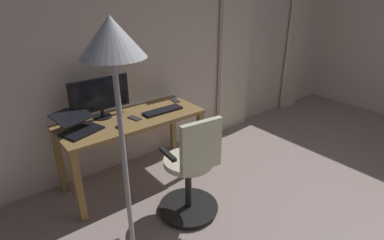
{
  "coord_description": "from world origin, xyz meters",
  "views": [
    {
      "loc": [
        2.62,
        0.23,
        1.95
      ],
      "look_at": [
        1.06,
        -1.75,
        0.84
      ],
      "focal_mm": 28.4,
      "sensor_mm": 36.0,
      "label": 1
    }
  ],
  "objects_px": {
    "laptop": "(78,125)",
    "computer_mouse": "(120,126)",
    "cell_phone_by_monitor": "(135,118)",
    "computer_monitor": "(100,96)",
    "cell_phone_face_up": "(175,100)",
    "floor_lamp": "(115,72)",
    "computer_keyboard": "(163,111)",
    "desk": "(132,127)",
    "office_chair": "(192,171)"
  },
  "relations": [
    {
      "from": "computer_monitor",
      "to": "computer_keyboard",
      "type": "height_order",
      "value": "computer_monitor"
    },
    {
      "from": "computer_mouse",
      "to": "laptop",
      "type": "bearing_deg",
      "value": -26.63
    },
    {
      "from": "computer_monitor",
      "to": "laptop",
      "type": "relative_size",
      "value": 1.38
    },
    {
      "from": "laptop",
      "to": "desk",
      "type": "bearing_deg",
      "value": 159.4
    },
    {
      "from": "desk",
      "to": "cell_phone_by_monitor",
      "type": "bearing_deg",
      "value": 104.03
    },
    {
      "from": "laptop",
      "to": "computer_mouse",
      "type": "distance_m",
      "value": 0.37
    },
    {
      "from": "cell_phone_face_up",
      "to": "floor_lamp",
      "type": "xyz_separation_m",
      "value": [
        1.27,
        1.28,
        0.81
      ]
    },
    {
      "from": "floor_lamp",
      "to": "computer_mouse",
      "type": "bearing_deg",
      "value": -113.52
    },
    {
      "from": "desk",
      "to": "floor_lamp",
      "type": "relative_size",
      "value": 0.79
    },
    {
      "from": "cell_phone_by_monitor",
      "to": "computer_monitor",
      "type": "bearing_deg",
      "value": -57.52
    },
    {
      "from": "computer_keyboard",
      "to": "computer_mouse",
      "type": "distance_m",
      "value": 0.53
    },
    {
      "from": "computer_monitor",
      "to": "computer_keyboard",
      "type": "xyz_separation_m",
      "value": [
        -0.56,
        0.25,
        -0.22
      ]
    },
    {
      "from": "computer_keyboard",
      "to": "desk",
      "type": "bearing_deg",
      "value": -11.54
    },
    {
      "from": "office_chair",
      "to": "desk",
      "type": "bearing_deg",
      "value": 105.38
    },
    {
      "from": "computer_mouse",
      "to": "cell_phone_face_up",
      "type": "xyz_separation_m",
      "value": [
        -0.82,
        -0.27,
        -0.01
      ]
    },
    {
      "from": "laptop",
      "to": "cell_phone_face_up",
      "type": "height_order",
      "value": "laptop"
    },
    {
      "from": "office_chair",
      "to": "floor_lamp",
      "type": "bearing_deg",
      "value": -149.79
    },
    {
      "from": "desk",
      "to": "cell_phone_face_up",
      "type": "distance_m",
      "value": 0.65
    },
    {
      "from": "floor_lamp",
      "to": "cell_phone_face_up",
      "type": "bearing_deg",
      "value": -134.66
    },
    {
      "from": "desk",
      "to": "computer_monitor",
      "type": "distance_m",
      "value": 0.44
    },
    {
      "from": "floor_lamp",
      "to": "office_chair",
      "type": "bearing_deg",
      "value": -155.82
    },
    {
      "from": "office_chair",
      "to": "computer_mouse",
      "type": "bearing_deg",
      "value": 122.14
    },
    {
      "from": "office_chair",
      "to": "cell_phone_face_up",
      "type": "relative_size",
      "value": 6.93
    },
    {
      "from": "office_chair",
      "to": "computer_monitor",
      "type": "distance_m",
      "value": 1.17
    },
    {
      "from": "desk",
      "to": "floor_lamp",
      "type": "bearing_deg",
      "value": 61.24
    },
    {
      "from": "desk",
      "to": "office_chair",
      "type": "relative_size",
      "value": 1.45
    },
    {
      "from": "cell_phone_by_monitor",
      "to": "laptop",
      "type": "bearing_deg",
      "value": -19.74
    },
    {
      "from": "cell_phone_face_up",
      "to": "laptop",
      "type": "bearing_deg",
      "value": 16.71
    },
    {
      "from": "cell_phone_face_up",
      "to": "computer_monitor",
      "type": "bearing_deg",
      "value": 7.35
    },
    {
      "from": "office_chair",
      "to": "cell_phone_by_monitor",
      "type": "bearing_deg",
      "value": 105.07
    },
    {
      "from": "desk",
      "to": "computer_mouse",
      "type": "distance_m",
      "value": 0.27
    },
    {
      "from": "cell_phone_face_up",
      "to": "desk",
      "type": "bearing_deg",
      "value": 22.63
    },
    {
      "from": "computer_keyboard",
      "to": "computer_mouse",
      "type": "xyz_separation_m",
      "value": [
        0.53,
        0.08,
        0.01
      ]
    },
    {
      "from": "computer_monitor",
      "to": "computer_mouse",
      "type": "bearing_deg",
      "value": 94.77
    },
    {
      "from": "computer_monitor",
      "to": "cell_phone_by_monitor",
      "type": "bearing_deg",
      "value": 134.9
    },
    {
      "from": "laptop",
      "to": "computer_mouse",
      "type": "bearing_deg",
      "value": 134.97
    },
    {
      "from": "computer_monitor",
      "to": "computer_keyboard",
      "type": "distance_m",
      "value": 0.65
    },
    {
      "from": "cell_phone_face_up",
      "to": "cell_phone_by_monitor",
      "type": "distance_m",
      "value": 0.64
    },
    {
      "from": "laptop",
      "to": "office_chair",
      "type": "bearing_deg",
      "value": 109.77
    },
    {
      "from": "cell_phone_by_monitor",
      "to": "office_chair",
      "type": "bearing_deg",
      "value": 86.62
    },
    {
      "from": "desk",
      "to": "computer_keyboard",
      "type": "bearing_deg",
      "value": 168.46
    },
    {
      "from": "laptop",
      "to": "cell_phone_by_monitor",
      "type": "height_order",
      "value": "laptop"
    },
    {
      "from": "desk",
      "to": "cell_phone_by_monitor",
      "type": "distance_m",
      "value": 0.12
    },
    {
      "from": "computer_keyboard",
      "to": "office_chair",
      "type": "bearing_deg",
      "value": 74.93
    },
    {
      "from": "laptop",
      "to": "cell_phone_by_monitor",
      "type": "distance_m",
      "value": 0.54
    },
    {
      "from": "computer_monitor",
      "to": "computer_keyboard",
      "type": "bearing_deg",
      "value": 155.41
    },
    {
      "from": "desk",
      "to": "computer_mouse",
      "type": "relative_size",
      "value": 14.5
    },
    {
      "from": "office_chair",
      "to": "floor_lamp",
      "type": "relative_size",
      "value": 0.55
    },
    {
      "from": "desk",
      "to": "computer_monitor",
      "type": "xyz_separation_m",
      "value": [
        0.22,
        -0.19,
        0.33
      ]
    },
    {
      "from": "office_chair",
      "to": "computer_mouse",
      "type": "height_order",
      "value": "office_chair"
    }
  ]
}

